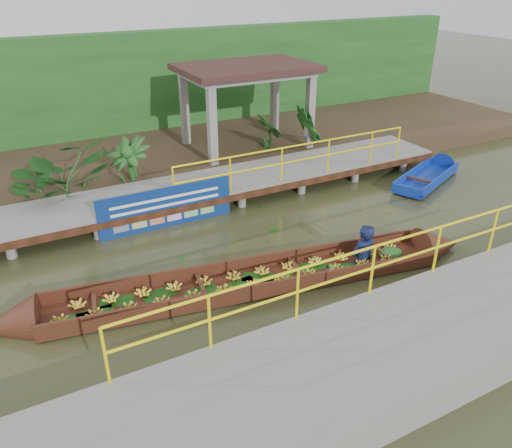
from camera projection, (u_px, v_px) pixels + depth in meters
name	position (u px, v px, depth m)	size (l,w,h in m)	color
ground	(255.00, 258.00, 11.63)	(80.00, 80.00, 0.00)	#33351A
land_strip	(155.00, 154.00, 17.41)	(30.00, 8.00, 0.45)	#332719
far_dock	(199.00, 188.00, 14.11)	(16.00, 2.06, 1.66)	slate
near_dock	(419.00, 341.00, 8.61)	(18.00, 2.40, 1.73)	slate
pavilion	(246.00, 76.00, 16.53)	(4.40, 3.00, 3.00)	slate
foliage_backdrop	(130.00, 89.00, 18.56)	(30.00, 0.80, 4.00)	#184415
vendor_boat	(268.00, 273.00, 10.60)	(10.49, 2.75, 2.32)	#351A0E
moored_blue_boat	(436.00, 171.00, 16.21)	(3.57, 2.20, 0.84)	#0D2A94
blue_banner	(167.00, 207.00, 12.80)	(3.54, 0.04, 1.11)	navy
tropical_plants	(117.00, 153.00, 14.49)	(14.27, 1.27, 1.58)	#184415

